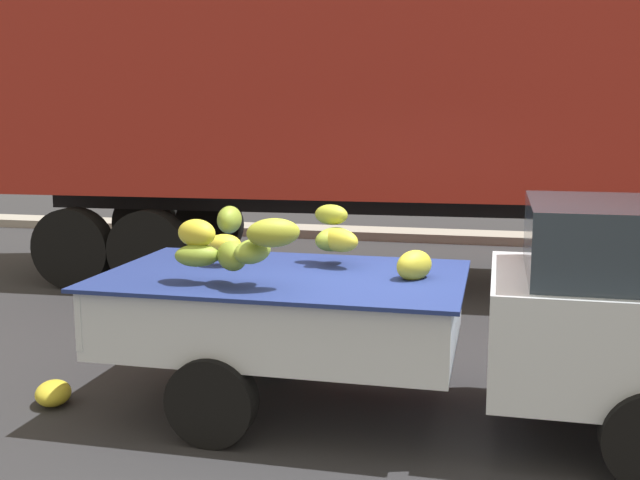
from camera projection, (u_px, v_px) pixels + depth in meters
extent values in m
plane|color=#28282B|center=(398.00, 417.00, 5.86)|extent=(220.00, 220.00, 0.00)
cube|color=gray|center=(458.00, 237.00, 14.04)|extent=(80.00, 0.80, 0.16)
cube|color=silver|center=(629.00, 331.00, 5.39)|extent=(1.93, 1.65, 0.78)
cube|color=#28333D|center=(606.00, 239.00, 5.33)|extent=(1.07, 1.45, 0.52)
cube|color=silver|center=(285.00, 336.00, 5.98)|extent=(2.65, 1.65, 0.08)
cube|color=silver|center=(309.00, 283.00, 6.70)|extent=(2.65, 0.06, 0.44)
cube|color=silver|center=(253.00, 332.00, 5.17)|extent=(2.65, 0.06, 0.44)
cube|color=silver|center=(453.00, 314.00, 5.65)|extent=(0.06, 1.64, 0.44)
cube|color=silver|center=(131.00, 296.00, 6.22)|extent=(0.06, 1.64, 0.44)
cube|color=#B21914|center=(309.00, 286.00, 6.74)|extent=(2.54, 0.02, 0.07)
cube|color=navy|center=(284.00, 275.00, 5.90)|extent=(2.77, 1.77, 0.03)
ellipsoid|color=#9EA42A|center=(331.00, 215.00, 6.27)|extent=(0.32, 0.24, 0.17)
ellipsoid|color=gold|center=(197.00, 233.00, 5.54)|extent=(0.36, 0.31, 0.20)
ellipsoid|color=#90A22E|center=(334.00, 239.00, 6.21)|extent=(0.37, 0.42, 0.20)
ellipsoid|color=gold|center=(339.00, 240.00, 6.11)|extent=(0.41, 0.34, 0.19)
ellipsoid|color=#99A129|center=(273.00, 233.00, 5.27)|extent=(0.42, 0.35, 0.20)
ellipsoid|color=yellow|center=(224.00, 244.00, 6.16)|extent=(0.30, 0.24, 0.16)
ellipsoid|color=gold|center=(414.00, 265.00, 5.70)|extent=(0.35, 0.39, 0.23)
ellipsoid|color=olive|center=(232.00, 256.00, 5.46)|extent=(0.36, 0.40, 0.21)
ellipsoid|color=olive|center=(253.00, 251.00, 5.39)|extent=(0.29, 0.40, 0.17)
ellipsoid|color=olive|center=(229.00, 220.00, 6.46)|extent=(0.21, 0.32, 0.23)
ellipsoid|color=olive|center=(197.00, 256.00, 5.50)|extent=(0.36, 0.27, 0.16)
cylinder|color=black|center=(615.00, 360.00, 6.21)|extent=(0.64, 0.20, 0.64)
cylinder|color=black|center=(275.00, 338.00, 6.85)|extent=(0.64, 0.20, 0.64)
cylinder|color=black|center=(212.00, 401.00, 5.33)|extent=(0.64, 0.20, 0.64)
cube|color=maroon|center=(435.00, 92.00, 10.15)|extent=(12.10, 3.01, 2.70)
cube|color=black|center=(432.00, 204.00, 10.39)|extent=(11.05, 0.87, 0.30)
cylinder|color=black|center=(209.00, 225.00, 12.30)|extent=(1.09, 0.35, 1.08)
cylinder|color=black|center=(149.00, 251.00, 9.97)|extent=(1.09, 0.35, 1.08)
cylinder|color=black|center=(146.00, 223.00, 12.50)|extent=(1.09, 0.35, 1.08)
cylinder|color=black|center=(73.00, 248.00, 10.17)|extent=(1.09, 0.35, 1.08)
ellipsoid|color=gold|center=(53.00, 393.00, 6.11)|extent=(0.41, 0.45, 0.19)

